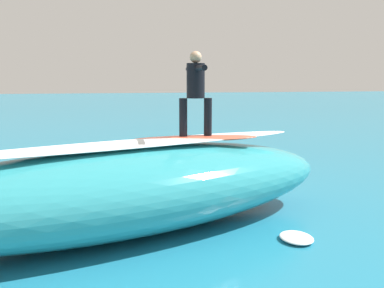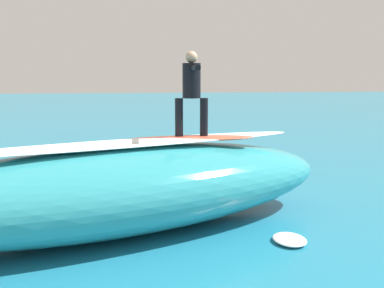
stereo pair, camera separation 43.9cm
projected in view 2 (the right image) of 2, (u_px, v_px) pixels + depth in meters
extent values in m
plane|color=teal|center=(117.00, 194.00, 9.54)|extent=(120.00, 120.00, 0.00)
ellipsoid|color=teal|center=(123.00, 189.00, 7.20)|extent=(8.32, 4.89, 1.45)
ellipsoid|color=white|center=(121.00, 144.00, 7.09)|extent=(6.67, 3.00, 0.08)
ellipsoid|color=#E0563D|center=(192.00, 138.00, 7.67)|extent=(2.30, 0.54, 0.09)
cylinder|color=black|center=(179.00, 117.00, 7.58)|extent=(0.14, 0.14, 0.67)
cylinder|color=black|center=(204.00, 117.00, 7.64)|extent=(0.14, 0.14, 0.67)
cylinder|color=black|center=(192.00, 81.00, 7.51)|extent=(0.32, 0.32, 0.61)
sphere|color=tan|center=(192.00, 57.00, 7.45)|extent=(0.21, 0.21, 0.21)
cylinder|color=black|center=(195.00, 68.00, 7.06)|extent=(0.10, 0.54, 0.10)
cylinder|color=black|center=(188.00, 69.00, 7.90)|extent=(0.10, 0.54, 0.10)
ellipsoid|color=#EAE5C6|center=(192.00, 179.00, 10.85)|extent=(1.65, 2.39, 0.07)
cylinder|color=black|center=(192.00, 172.00, 10.83)|extent=(0.63, 0.83, 0.28)
sphere|color=#936B4C|center=(181.00, 167.00, 11.20)|extent=(0.20, 0.20, 0.20)
cylinder|color=black|center=(213.00, 180.00, 10.31)|extent=(0.43, 0.64, 0.13)
cylinder|color=black|center=(208.00, 181.00, 10.21)|extent=(0.43, 0.64, 0.13)
ellipsoid|color=white|center=(185.00, 177.00, 10.80)|extent=(0.86, 0.94, 0.16)
ellipsoid|color=white|center=(134.00, 225.00, 7.36)|extent=(0.75, 0.80, 0.14)
ellipsoid|color=white|center=(290.00, 239.00, 6.76)|extent=(0.55, 0.65, 0.10)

